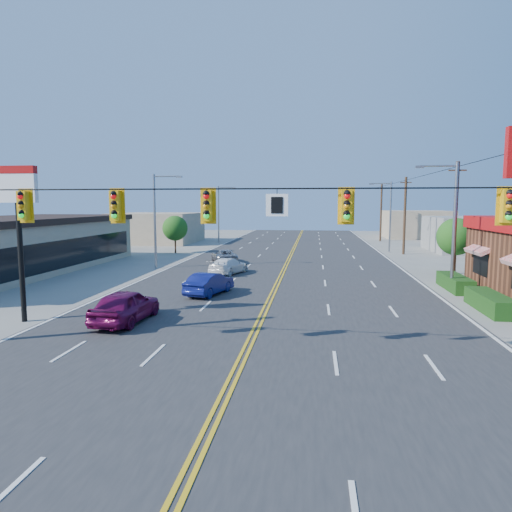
# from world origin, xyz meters

# --- Properties ---
(ground) EXTENTS (160.00, 160.00, 0.00)m
(ground) POSITION_xyz_m (0.00, 0.00, 0.00)
(ground) COLOR gray
(ground) RESTS_ON ground
(road) EXTENTS (20.00, 120.00, 0.06)m
(road) POSITION_xyz_m (0.00, 20.00, 0.03)
(road) COLOR #2D2D30
(road) RESTS_ON ground
(signal_span) EXTENTS (24.32, 0.34, 9.00)m
(signal_span) POSITION_xyz_m (-0.12, 0.00, 4.89)
(signal_span) COLOR #47301E
(signal_span) RESTS_ON ground
(strip_mall) EXTENTS (10.40, 26.40, 4.40)m
(strip_mall) POSITION_xyz_m (-22.00, 18.00, 2.25)
(strip_mall) COLOR tan
(strip_mall) RESTS_ON ground
(pizza_hut_sign) EXTENTS (1.90, 0.30, 6.85)m
(pizza_hut_sign) POSITION_xyz_m (-11.00, 4.00, 5.18)
(pizza_hut_sign) COLOR black
(pizza_hut_sign) RESTS_ON ground
(streetlight_se) EXTENTS (2.55, 0.25, 8.00)m
(streetlight_se) POSITION_xyz_m (10.79, 14.00, 4.51)
(streetlight_se) COLOR gray
(streetlight_se) RESTS_ON ground
(streetlight_ne) EXTENTS (2.55, 0.25, 8.00)m
(streetlight_ne) POSITION_xyz_m (10.79, 38.00, 4.51)
(streetlight_ne) COLOR gray
(streetlight_ne) RESTS_ON ground
(streetlight_sw) EXTENTS (2.55, 0.25, 8.00)m
(streetlight_sw) POSITION_xyz_m (-10.79, 22.00, 4.51)
(streetlight_sw) COLOR gray
(streetlight_sw) RESTS_ON ground
(streetlight_nw) EXTENTS (2.55, 0.25, 8.00)m
(streetlight_nw) POSITION_xyz_m (-10.79, 48.00, 4.51)
(streetlight_nw) COLOR gray
(streetlight_nw) RESTS_ON ground
(utility_pole_near) EXTENTS (0.28, 0.28, 8.40)m
(utility_pole_near) POSITION_xyz_m (12.20, 18.00, 4.20)
(utility_pole_near) COLOR #47301E
(utility_pole_near) RESTS_ON ground
(utility_pole_mid) EXTENTS (0.28, 0.28, 8.40)m
(utility_pole_mid) POSITION_xyz_m (12.20, 36.00, 4.20)
(utility_pole_mid) COLOR #47301E
(utility_pole_mid) RESTS_ON ground
(utility_pole_far) EXTENTS (0.28, 0.28, 8.40)m
(utility_pole_far) POSITION_xyz_m (12.20, 54.00, 4.20)
(utility_pole_far) COLOR #47301E
(utility_pole_far) RESTS_ON ground
(tree_kfc_rear) EXTENTS (2.94, 2.94, 4.41)m
(tree_kfc_rear) POSITION_xyz_m (13.50, 22.00, 2.93)
(tree_kfc_rear) COLOR #47301E
(tree_kfc_rear) RESTS_ON ground
(tree_west) EXTENTS (2.80, 2.80, 4.20)m
(tree_west) POSITION_xyz_m (-13.00, 34.00, 2.79)
(tree_west) COLOR #47301E
(tree_west) RESTS_ON ground
(bld_east_mid) EXTENTS (12.00, 10.00, 4.00)m
(bld_east_mid) POSITION_xyz_m (22.00, 40.00, 2.00)
(bld_east_mid) COLOR gray
(bld_east_mid) RESTS_ON ground
(bld_west_far) EXTENTS (11.00, 12.00, 4.20)m
(bld_west_far) POSITION_xyz_m (-20.00, 48.00, 2.10)
(bld_west_far) COLOR tan
(bld_west_far) RESTS_ON ground
(bld_east_far) EXTENTS (10.00, 10.00, 4.40)m
(bld_east_far) POSITION_xyz_m (19.00, 62.00, 2.20)
(bld_east_far) COLOR tan
(bld_east_far) RESTS_ON ground
(car_magenta) EXTENTS (2.04, 4.60, 1.54)m
(car_magenta) POSITION_xyz_m (-6.13, 4.29, 0.77)
(car_magenta) COLOR #660B3F
(car_magenta) RESTS_ON ground
(car_blue) EXTENTS (2.41, 4.29, 1.34)m
(car_blue) POSITION_xyz_m (-3.77, 11.13, 0.67)
(car_blue) COLOR navy
(car_blue) RESTS_ON ground
(car_white) EXTENTS (2.92, 4.59, 1.24)m
(car_white) POSITION_xyz_m (-4.17, 19.37, 0.62)
(car_white) COLOR white
(car_white) RESTS_ON ground
(car_silver) EXTENTS (3.39, 4.80, 1.22)m
(car_silver) POSITION_xyz_m (-5.89, 26.27, 0.61)
(car_silver) COLOR #9D9CA1
(car_silver) RESTS_ON ground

